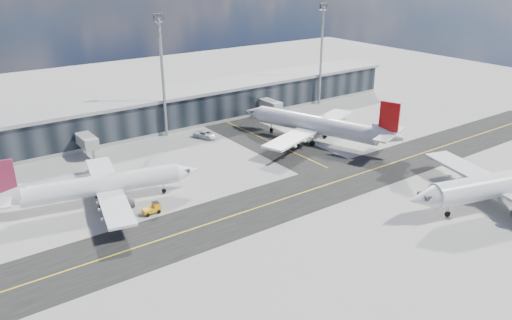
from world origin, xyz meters
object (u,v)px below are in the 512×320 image
object	(u,v)px
airliner_af	(99,186)
baggage_tug	(153,208)
airliner_redtail	(318,125)
service_van	(206,135)

from	to	relation	value
airliner_af	baggage_tug	size ratio (longest dim) A/B	11.81
airliner_redtail	service_van	bearing A→B (deg)	119.34
airliner_af	airliner_redtail	distance (m)	52.92
baggage_tug	service_van	distance (m)	38.99
service_van	airliner_af	bearing A→B (deg)	-174.39
airliner_redtail	baggage_tug	distance (m)	48.31
airliner_redtail	service_van	xyz separation A→B (m)	(-20.17, 17.55, -3.19)
baggage_tug	service_van	size ratio (longest dim) A/B	0.49
airliner_af	baggage_tug	xyz separation A→B (m)	(5.88, -8.66, -2.55)
baggage_tug	service_van	xyz separation A→B (m)	(26.83, 28.29, -0.08)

